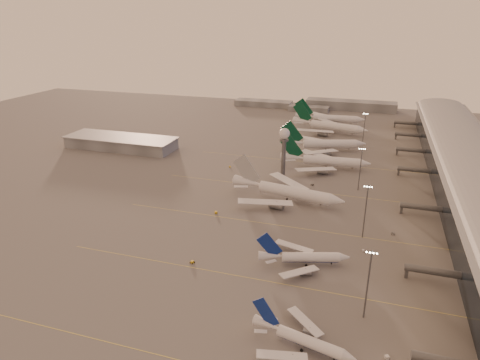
% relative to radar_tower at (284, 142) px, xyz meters
% --- Properties ---
extents(ground, '(700.00, 700.00, 0.00)m').
position_rel_radar_tower_xyz_m(ground, '(-5.00, -120.00, -20.95)').
color(ground, '#575454').
rests_on(ground, ground).
extents(taxiway_markings, '(180.00, 185.25, 0.02)m').
position_rel_radar_tower_xyz_m(taxiway_markings, '(25.00, -64.00, -20.94)').
color(taxiway_markings, '#D5C24B').
rests_on(taxiway_markings, ground).
extents(terminal, '(57.00, 362.00, 23.04)m').
position_rel_radar_tower_xyz_m(terminal, '(102.88, -9.91, -10.43)').
color(terminal, black).
rests_on(terminal, ground).
extents(hangar, '(82.00, 27.00, 8.50)m').
position_rel_radar_tower_xyz_m(hangar, '(-125.00, 20.00, -16.63)').
color(hangar, slate).
rests_on(hangar, ground).
extents(radar_tower, '(6.40, 6.40, 31.10)m').
position_rel_radar_tower_xyz_m(radar_tower, '(0.00, 0.00, 0.00)').
color(radar_tower, '#505257').
rests_on(radar_tower, ground).
extents(mast_a, '(3.60, 0.56, 25.00)m').
position_rel_radar_tower_xyz_m(mast_a, '(53.00, -120.00, -7.21)').
color(mast_a, '#505257').
rests_on(mast_a, ground).
extents(mast_b, '(3.60, 0.56, 25.00)m').
position_rel_radar_tower_xyz_m(mast_b, '(50.00, -65.00, -7.21)').
color(mast_b, '#505257').
rests_on(mast_b, ground).
extents(mast_c, '(3.60, 0.56, 25.00)m').
position_rel_radar_tower_xyz_m(mast_c, '(45.00, -10.00, -7.21)').
color(mast_c, '#505257').
rests_on(mast_c, ground).
extents(mast_d, '(3.60, 0.56, 25.00)m').
position_rel_radar_tower_xyz_m(mast_d, '(43.00, 80.00, -7.21)').
color(mast_d, '#505257').
rests_on(mast_d, ground).
extents(distant_horizon, '(165.00, 37.50, 9.00)m').
position_rel_radar_tower_xyz_m(distant_horizon, '(-2.38, 205.14, -17.06)').
color(distant_horizon, slate).
rests_on(distant_horizon, ground).
extents(narrowbody_near, '(32.45, 25.61, 12.87)m').
position_rel_radar_tower_xyz_m(narrowbody_near, '(36.33, -139.68, -18.34)').
color(narrowbody_near, silver).
rests_on(narrowbody_near, ground).
extents(narrowbody_mid, '(35.54, 27.94, 14.28)m').
position_rel_radar_tower_xyz_m(narrowbody_mid, '(29.13, -95.11, -18.06)').
color(narrowbody_mid, silver).
rests_on(narrowbody_mid, ground).
extents(widebody_white, '(62.14, 49.39, 22.01)m').
position_rel_radar_tower_xyz_m(widebody_white, '(9.98, -36.05, -17.13)').
color(widebody_white, silver).
rests_on(widebody_white, ground).
extents(greentail_a, '(57.50, 46.30, 20.88)m').
position_rel_radar_tower_xyz_m(greentail_a, '(22.62, 20.98, -17.26)').
color(greentail_a, silver).
rests_on(greentail_a, ground).
extents(greentail_b, '(59.27, 47.16, 22.18)m').
position_rel_radar_tower_xyz_m(greentail_b, '(17.17, 57.84, -17.03)').
color(greentail_b, silver).
rests_on(greentail_b, ground).
extents(greentail_c, '(64.21, 51.24, 23.75)m').
position_rel_radar_tower_xyz_m(greentail_c, '(14.97, 110.13, -16.75)').
color(greentail_c, silver).
rests_on(greentail_c, ground).
extents(greentail_d, '(61.99, 49.89, 22.52)m').
position_rel_radar_tower_xyz_m(greentail_d, '(12.12, 139.45, -16.97)').
color(greentail_d, silver).
rests_on(greentail_d, ground).
extents(gsv_catering_a, '(5.75, 4.64, 4.34)m').
position_rel_radar_tower_xyz_m(gsv_catering_a, '(60.36, -136.46, -18.78)').
color(gsv_catering_a, silver).
rests_on(gsv_catering_a, ground).
extents(gsv_tug_mid, '(3.94, 3.20, 0.98)m').
position_rel_radar_tower_xyz_m(gsv_tug_mid, '(-12.95, -107.24, -20.45)').
color(gsv_tug_mid, gold).
rests_on(gsv_tug_mid, ground).
extents(gsv_truck_b, '(5.06, 3.51, 1.93)m').
position_rel_radar_tower_xyz_m(gsv_truck_b, '(51.38, -77.59, -19.97)').
color(gsv_truck_b, silver).
rests_on(gsv_truck_b, ground).
extents(gsv_truck_c, '(6.05, 5.36, 2.42)m').
position_rel_radar_tower_xyz_m(gsv_truck_c, '(-19.61, -61.87, -19.72)').
color(gsv_truck_c, gold).
rests_on(gsv_truck_c, ground).
extents(gsv_catering_b, '(6.05, 3.74, 4.61)m').
position_rel_radar_tower_xyz_m(gsv_catering_b, '(63.03, -58.20, -18.64)').
color(gsv_catering_b, slate).
rests_on(gsv_catering_b, ground).
extents(gsv_tug_far, '(2.75, 3.73, 0.96)m').
position_rel_radar_tower_xyz_m(gsv_tug_far, '(19.56, -10.51, -20.46)').
color(gsv_tug_far, slate).
rests_on(gsv_tug_far, ground).
extents(gsv_truck_d, '(3.36, 5.22, 1.98)m').
position_rel_radar_tower_xyz_m(gsv_truck_d, '(-35.64, 4.51, -19.94)').
color(gsv_truck_d, gold).
rests_on(gsv_truck_d, ground).
extents(gsv_tug_hangar, '(3.76, 3.30, 0.92)m').
position_rel_radar_tower_xyz_m(gsv_tug_hangar, '(44.92, 34.25, -20.48)').
color(gsv_tug_hangar, gold).
rests_on(gsv_tug_hangar, ground).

